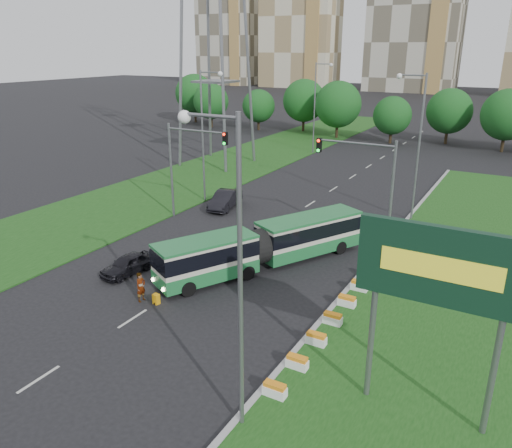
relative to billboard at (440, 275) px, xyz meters
The scene contains 19 objects.
ground 14.97m from the billboard, 153.89° to the left, with size 360.00×360.00×0.00m, color black.
grass_median 15.29m from the billboard, 86.93° to the left, with size 14.00×60.00×0.15m, color #164413.
median_kerb 16.48m from the billboard, 113.88° to the left, with size 0.30×60.00×0.18m, color #989898.
left_verge 43.75m from the billboard, 134.29° to the left, with size 12.00×110.00×0.10m, color #164413.
lane_markings 30.77m from the billboard, 120.39° to the left, with size 0.20×100.00×0.01m, color #B7B8B1, non-canonical shape.
flower_planters 9.20m from the billboard, 140.32° to the left, with size 1.10×13.70×0.60m, color white, non-canonical shape.
billboard is the anchor object (origin of this frame).
traffic_mast_median 17.68m from the billboard, 115.03° to the left, with size 5.76×0.32×8.00m.
traffic_mast_left 27.16m from the billboard, 146.45° to the left, with size 5.76×0.32×8.00m.
street_lamps 22.11m from the billboard, 133.62° to the left, with size 36.00×60.00×12.00m, color slate, non-canonical shape.
tree_line 61.07m from the billboard, 92.11° to the left, with size 120.00×8.00×9.00m, color #144B1A, non-canonical shape.
apartment_tower_west 174.99m from the billboard, 116.34° to the left, with size 26.00×15.00×48.00m, color beige.
apartment_tower_cwest 161.61m from the billboard, 103.43° to the left, with size 28.00×15.00×52.00m, color beige.
midrise_west 189.68m from the billboard, 124.51° to the left, with size 22.00×14.00×36.00m, color beige.
articulated_bus 16.48m from the billboard, 142.51° to the left, with size 2.35×15.10×2.49m.
car_left_near 20.64m from the billboard, 167.79° to the left, with size 1.53×3.80×1.29m, color black.
car_left_far 29.25m from the billboard, 138.49° to the left, with size 1.69×4.83×1.59m, color black.
pedestrian 17.11m from the billboard, behind, with size 0.65×0.42×1.77m, color gray.
shopping_trolley 16.41m from the billboard, behind, with size 0.35×0.37×0.61m.
Camera 1 is at (14.46, -23.38, 13.88)m, focal length 35.00 mm.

